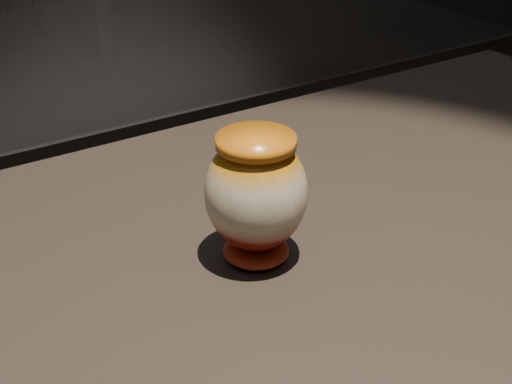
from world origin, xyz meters
TOP-DOWN VIEW (x-y plane):
  - main_vase at (0.13, 0.01)m, footprint 0.15×0.15m

SIDE VIEW (x-z plane):
  - main_vase at x=0.13m, z-range 0.91..1.06m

